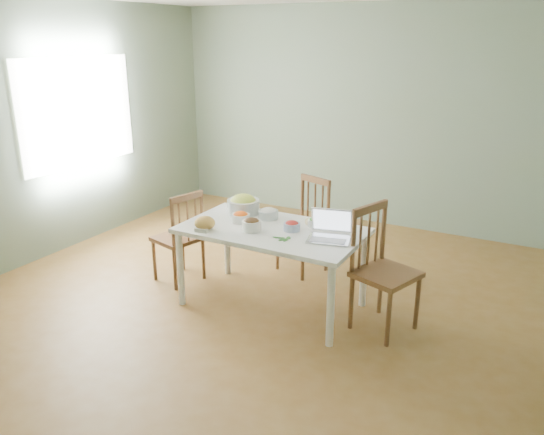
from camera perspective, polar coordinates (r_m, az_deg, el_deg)
The scene contains 19 objects.
floor at distance 5.15m, azimuth -1.47°, elevation -7.92°, with size 5.00×5.00×0.00m, color brown.
wall_back at distance 6.95m, azimuth 9.01°, elevation 10.56°, with size 5.00×0.00×2.70m, color slate.
wall_left at distance 6.32m, azimuth -21.82°, elevation 8.68°, with size 0.00×5.00×2.70m, color slate.
window_left at distance 6.48m, azimuth -19.83°, elevation 10.47°, with size 0.04×1.60×1.20m, color white.
dining_table at distance 4.77m, azimuth 0.00°, elevation -5.31°, with size 1.56×0.88×0.73m, color white, non-canonical shape.
chair_far at distance 5.45m, azimuth 3.22°, elevation -0.92°, with size 0.43×0.41×0.96m, color brown, non-canonical shape.
chair_left at distance 5.31m, azimuth -10.00°, elevation -1.94°, with size 0.41×0.39×0.92m, color brown, non-canonical shape.
chair_right at distance 4.42m, azimuth 12.06°, elevation -5.60°, with size 0.46×0.44×1.03m, color brown, non-canonical shape.
bread_boule at distance 4.63m, azimuth -7.15°, elevation -0.58°, with size 0.18×0.18×0.12m, color #BA883E.
butter_stick at distance 4.58m, azimuth -7.51°, elevation -1.37°, with size 0.12×0.03×0.03m, color beige.
bowl_squash at distance 5.01m, azimuth -3.07°, elevation 1.42°, with size 0.30×0.30×0.18m, color #DCD849, non-canonical shape.
bowl_carrot at distance 4.79m, azimuth -3.36°, elevation 0.07°, with size 0.17×0.17×0.09m, color #C73900, non-canonical shape.
bowl_onion at distance 4.87m, azimuth -0.39°, elevation 0.45°, with size 0.18×0.18×0.10m, color white, non-canonical shape.
bowl_mushroom at distance 4.57m, azimuth -2.18°, elevation -0.74°, with size 0.16×0.16×0.11m, color #40230E, non-canonical shape.
bowl_redpep at distance 4.57m, azimuth 2.12°, elevation -0.89°, with size 0.14×0.14×0.08m, color #B41518, non-canonical shape.
bowl_broccoli at distance 4.68m, azimuth 4.64°, elevation -0.46°, with size 0.14×0.14×0.08m, color #1A540F, non-canonical shape.
flatbread at distance 4.78m, azimuth 4.83°, elevation -0.47°, with size 0.22×0.22×0.02m, color beige.
basil_bunch at distance 4.40m, azimuth 0.97°, elevation -2.13°, with size 0.18×0.18×0.02m, color #2C7828, non-canonical shape.
laptop at distance 4.35m, azimuth 6.07°, elevation -1.02°, with size 0.34×0.30×0.23m, color silver, non-canonical shape.
Camera 1 is at (2.33, -3.97, 2.31)m, focal length 35.45 mm.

